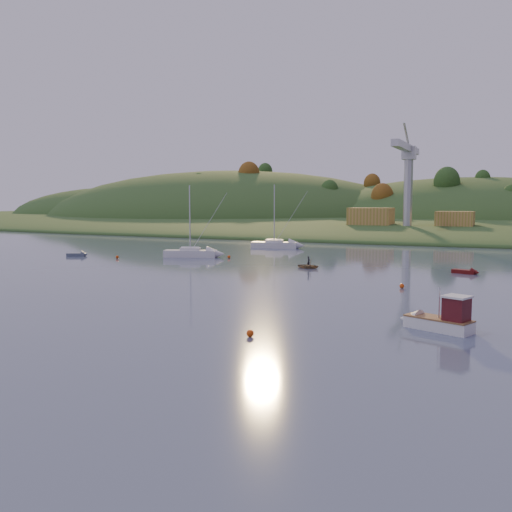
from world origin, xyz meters
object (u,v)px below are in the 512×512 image
at_px(canoe, 309,266).
at_px(sailboat_far, 190,253).
at_px(grey_dinghy, 80,255).
at_px(fishing_boat, 434,319).
at_px(sailboat_near, 274,244).
at_px(red_tender, 469,272).

bearing_deg(canoe, sailboat_far, 82.31).
bearing_deg(grey_dinghy, fishing_boat, -54.07).
bearing_deg(fishing_boat, grey_dinghy, -5.02).
height_order(sailboat_near, sailboat_far, sailboat_near).
xyz_separation_m(sailboat_far, red_tender, (42.69, -3.25, -0.51)).
relative_size(sailboat_near, red_tender, 3.44).
distance_m(fishing_boat, sailboat_near, 69.87).
xyz_separation_m(sailboat_far, canoe, (22.44, -6.13, -0.43)).
bearing_deg(red_tender, grey_dinghy, -161.44).
distance_m(sailboat_near, sailboat_far, 22.51).
bearing_deg(sailboat_near, grey_dinghy, -142.97).
relative_size(canoe, red_tender, 0.86).
height_order(canoe, grey_dinghy, grey_dinghy).
height_order(sailboat_far, red_tender, sailboat_far).
relative_size(fishing_boat, sailboat_far, 0.50).
bearing_deg(sailboat_far, grey_dinghy, 178.97).
relative_size(sailboat_near, grey_dinghy, 3.42).
xyz_separation_m(fishing_boat, canoe, (-20.50, 31.03, -0.46)).
height_order(fishing_boat, sailboat_far, sailboat_far).
bearing_deg(grey_dinghy, sailboat_far, -7.49).
relative_size(sailboat_far, red_tender, 3.28).
distance_m(fishing_boat, sailboat_far, 56.78).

